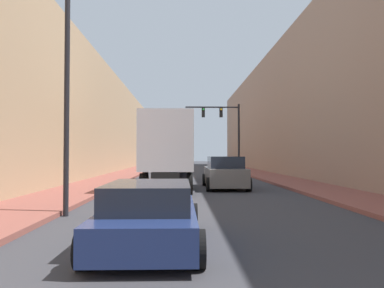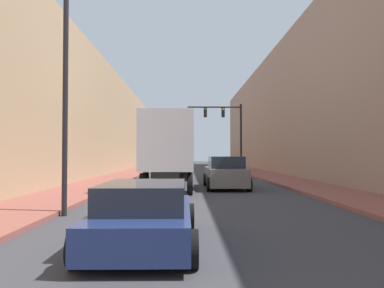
% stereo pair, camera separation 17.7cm
% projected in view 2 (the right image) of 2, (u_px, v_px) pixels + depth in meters
% --- Properties ---
extents(sidewalk_right, '(2.96, 80.00, 0.15)m').
position_uv_depth(sidewalk_right, '(271.00, 176.00, 30.19)').
color(sidewalk_right, brown).
rests_on(sidewalk_right, ground).
extents(sidewalk_left, '(2.96, 80.00, 0.15)m').
position_uv_depth(sidewalk_left, '(120.00, 176.00, 30.00)').
color(sidewalk_left, brown).
rests_on(sidewalk_left, ground).
extents(building_right, '(6.00, 80.00, 11.95)m').
position_uv_depth(building_right, '(325.00, 104.00, 30.43)').
color(building_right, '#997A66').
rests_on(building_right, ground).
extents(building_left, '(6.00, 80.00, 9.85)m').
position_uv_depth(building_left, '(64.00, 116.00, 30.06)').
color(building_left, tan).
rests_on(building_left, ground).
extents(semi_truck, '(2.45, 12.54, 3.83)m').
position_uv_depth(semi_truck, '(171.00, 149.00, 22.16)').
color(semi_truck, silver).
rests_on(semi_truck, ground).
extents(sedan_car, '(2.09, 4.52, 1.29)m').
position_uv_depth(sedan_car, '(145.00, 215.00, 7.66)').
color(sedan_car, navy).
rests_on(sedan_car, ground).
extents(suv_car, '(2.23, 4.81, 1.74)m').
position_uv_depth(suv_car, '(225.00, 173.00, 20.41)').
color(suv_car, slate).
rests_on(suv_car, ground).
extents(traffic_signal_gantry, '(5.18, 0.35, 6.64)m').
position_uv_depth(traffic_signal_gantry, '(229.00, 126.00, 35.52)').
color(traffic_signal_gantry, black).
rests_on(traffic_signal_gantry, ground).
extents(street_lamp, '(0.44, 0.44, 7.17)m').
position_uv_depth(street_lamp, '(66.00, 66.00, 11.39)').
color(street_lamp, black).
rests_on(street_lamp, ground).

